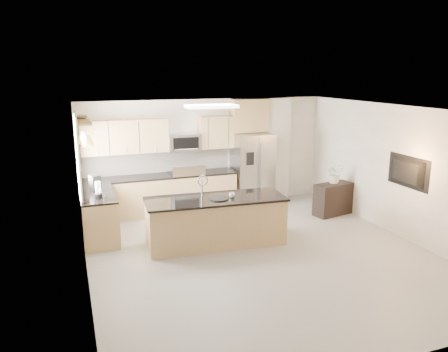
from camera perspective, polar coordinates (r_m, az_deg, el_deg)
name	(u,v)px	position (r m, az deg, el deg)	size (l,w,h in m)	color
floor	(261,254)	(8.06, 4.84, -10.18)	(6.50, 6.50, 0.00)	gray
ceiling	(264,110)	(7.41, 5.24, 8.55)	(6.00, 6.50, 0.02)	white
wall_back	(206,153)	(10.60, -2.36, 2.99)	(6.00, 0.02, 2.60)	white
wall_front	(391,258)	(5.04, 20.97, -10.00)	(6.00, 0.02, 2.60)	white
wall_left	(82,202)	(6.97, -18.02, -3.29)	(0.02, 6.50, 2.60)	white
wall_right	(401,172)	(9.28, 22.10, 0.48)	(0.02, 6.50, 2.60)	white
back_counter	(160,194)	(10.19, -8.35, -2.36)	(3.55, 0.66, 1.44)	tan
left_counter	(99,216)	(8.99, -16.04, -5.00)	(0.66, 1.50, 0.92)	tan
range	(186,192)	(10.32, -4.94, -2.06)	(0.76, 0.64, 1.14)	black
upper_cabinets	(153,135)	(10.04, -9.23, 5.28)	(3.50, 0.33, 0.75)	tan
microwave	(184,142)	(10.19, -5.25, 4.40)	(0.76, 0.40, 0.40)	#ABABAD
refrigerator	(252,170)	(10.70, 3.69, 0.84)	(0.92, 0.78, 1.78)	#ABABAD
partition_column	(276,150)	(11.14, 6.85, 3.42)	(0.60, 0.30, 2.60)	beige
window	(78,158)	(8.69, -18.53, 2.30)	(0.04, 1.15, 1.65)	white
shelf_lower	(84,141)	(8.74, -17.87, 4.41)	(0.30, 1.20, 0.04)	olive
shelf_upper	(82,121)	(8.69, -18.04, 6.82)	(0.30, 1.20, 0.04)	olive
ceiling_fixture	(211,106)	(8.75, -1.66, 9.09)	(1.00, 0.50, 0.06)	white
island	(216,221)	(8.36, -1.11, -5.87)	(2.70, 1.14, 1.34)	tan
credenza	(333,199)	(10.38, 14.05, -2.93)	(0.92, 0.39, 0.74)	black
cup	(232,195)	(8.25, 1.03, -2.52)	(0.11, 0.11, 0.09)	white
platter	(219,199)	(8.14, -0.69, -2.98)	(0.36, 0.36, 0.02)	black
blender	(98,191)	(8.44, -16.11, -1.93)	(0.14, 0.14, 0.33)	black
kettle	(101,191)	(8.60, -15.83, -1.94)	(0.18, 0.18, 0.22)	#ABABAD
coffee_maker	(95,184)	(8.98, -16.50, -0.96)	(0.24, 0.26, 0.33)	black
bowl	(81,116)	(9.01, -18.15, 7.40)	(0.33, 0.33, 0.08)	#ABABAD
flower_vase	(335,168)	(10.26, 14.34, 0.98)	(0.62, 0.54, 0.69)	silver
television	(405,172)	(9.07, 22.54, 0.47)	(1.08, 0.14, 0.62)	black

